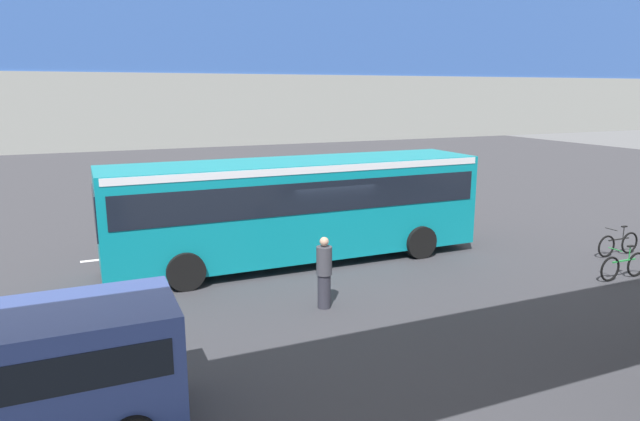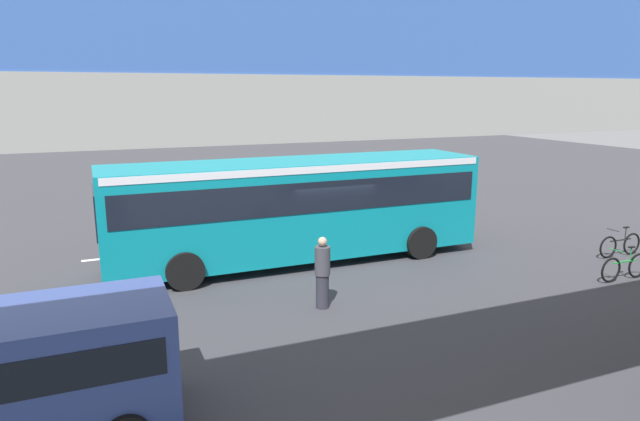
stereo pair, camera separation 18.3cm
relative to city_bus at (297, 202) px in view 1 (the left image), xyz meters
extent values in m
plane|color=#38383D|center=(-0.72, 0.30, -1.88)|extent=(80.00, 80.00, 0.00)
cube|color=#0C8493|center=(-0.01, 0.00, -0.17)|extent=(11.50, 2.55, 2.86)
cube|color=black|center=(-0.01, 0.00, 0.35)|extent=(11.04, 2.59, 0.90)
cube|color=white|center=(-0.01, 0.00, 1.15)|extent=(11.27, 2.58, 0.20)
cube|color=black|center=(5.76, 0.00, 0.18)|extent=(0.04, 2.24, 1.20)
cylinder|color=black|center=(3.67, 1.27, -1.36)|extent=(1.04, 0.30, 1.04)
cylinder|color=black|center=(3.67, -1.27, -1.36)|extent=(1.04, 0.30, 1.04)
cylinder|color=black|center=(-3.69, 1.27, -1.36)|extent=(1.04, 0.30, 1.04)
cylinder|color=black|center=(-3.69, -1.27, -1.36)|extent=(1.04, 0.30, 1.04)
cube|color=#33478C|center=(7.20, 7.00, -0.77)|extent=(4.80, 1.95, 1.86)
cube|color=black|center=(7.20, 7.00, -0.41)|extent=(4.42, 1.98, 0.56)
cylinder|color=black|center=(5.62, 6.03, -1.54)|extent=(0.68, 0.22, 0.68)
torus|color=black|center=(-7.29, 5.27, -1.52)|extent=(0.72, 0.06, 0.72)
torus|color=black|center=(-8.34, 5.27, -1.52)|extent=(0.72, 0.06, 0.72)
cube|color=green|center=(-7.81, 5.27, -1.34)|extent=(0.89, 0.04, 0.04)
cylinder|color=green|center=(-8.00, 5.27, -1.14)|extent=(0.03, 0.03, 0.40)
cube|color=black|center=(-8.00, 5.27, -0.94)|extent=(0.20, 0.08, 0.04)
cylinder|color=green|center=(-7.41, 5.27, -0.97)|extent=(0.02, 0.44, 0.02)
torus|color=black|center=(-9.17, 3.58, -1.52)|extent=(0.72, 0.06, 0.72)
torus|color=black|center=(-10.22, 3.58, -1.52)|extent=(0.72, 0.06, 0.72)
cube|color=black|center=(-9.70, 3.58, -1.34)|extent=(0.89, 0.04, 0.04)
cylinder|color=black|center=(-9.89, 3.58, -1.14)|extent=(0.03, 0.03, 0.40)
cube|color=black|center=(-9.89, 3.58, -0.94)|extent=(0.20, 0.08, 0.04)
cylinder|color=black|center=(-9.30, 3.58, -0.97)|extent=(0.02, 0.44, 0.02)
cylinder|color=#2D2D38|center=(0.79, 3.85, -1.46)|extent=(0.32, 0.32, 0.85)
cylinder|color=#3F3F47|center=(0.79, 3.85, -0.68)|extent=(0.38, 0.38, 0.70)
sphere|color=tan|center=(0.79, 3.85, -0.20)|extent=(0.22, 0.22, 0.22)
cylinder|color=slate|center=(-6.43, -2.57, -0.48)|extent=(0.08, 0.08, 2.80)
cube|color=yellow|center=(-6.43, -2.57, 0.62)|extent=(0.04, 0.60, 0.60)
cube|color=silver|center=(-6.72, -2.54, -1.88)|extent=(2.00, 0.20, 0.01)
cube|color=silver|center=(-2.72, -2.54, -1.88)|extent=(2.00, 0.20, 0.01)
cube|color=silver|center=(1.28, -2.54, -1.88)|extent=(2.00, 0.20, 0.01)
cube|color=silver|center=(5.28, -2.54, -1.88)|extent=(2.00, 0.20, 0.01)
cube|color=gray|center=(-0.72, 10.40, 3.19)|extent=(26.68, 2.60, 0.50)
cube|color=#3359A5|center=(-0.72, 9.15, 3.99)|extent=(26.68, 0.08, 1.10)
camera|label=1|loc=(5.96, 15.56, 3.33)|focal=31.10mm
camera|label=2|loc=(5.79, 15.63, 3.33)|focal=31.10mm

